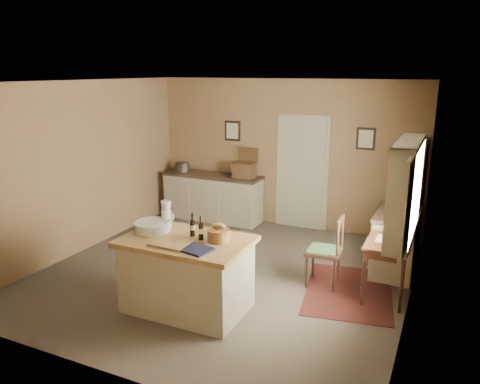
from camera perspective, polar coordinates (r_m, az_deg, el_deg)
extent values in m
plane|color=#60574A|center=(6.84, -1.96, -9.94)|extent=(5.00, 5.00, 0.00)
cube|color=olive|center=(8.65, 5.45, 4.64)|extent=(5.00, 0.10, 2.70)
cube|color=olive|center=(4.41, -16.96, -5.87)|extent=(5.00, 0.10, 2.70)
cube|color=olive|center=(7.83, -18.65, 2.86)|extent=(0.10, 5.00, 2.70)
cube|color=olive|center=(5.75, 20.77, -1.41)|extent=(0.10, 5.00, 2.70)
plane|color=silver|center=(6.22, -2.18, 13.30)|extent=(5.00, 5.00, 0.00)
cube|color=#ABAB8E|center=(8.57, 7.54, 2.48)|extent=(0.97, 0.06, 2.11)
cube|color=black|center=(8.98, -0.92, 7.46)|extent=(0.32, 0.02, 0.38)
cube|color=beige|center=(8.97, -0.95, 7.45)|extent=(0.24, 0.01, 0.30)
cube|color=black|center=(8.22, 15.09, 6.28)|extent=(0.32, 0.02, 0.38)
cube|color=beige|center=(8.20, 15.08, 6.27)|extent=(0.24, 0.01, 0.30)
cube|color=beige|center=(5.66, 19.04, -5.00)|extent=(0.25, 1.32, 0.06)
cube|color=beige|center=(5.42, 19.97, 5.64)|extent=(0.25, 1.32, 0.06)
cube|color=white|center=(5.51, 20.73, 0.07)|extent=(0.01, 1.20, 1.00)
cube|color=beige|center=(4.72, 19.50, -2.17)|extent=(0.04, 0.35, 1.00)
cube|color=beige|center=(6.31, 21.03, 1.81)|extent=(0.04, 0.35, 1.00)
cube|color=beige|center=(5.78, -6.47, -10.21)|extent=(1.41, 0.88, 0.85)
cube|color=#AE844E|center=(5.61, -6.60, -5.99)|extent=(1.52, 0.99, 0.06)
cylinder|color=white|center=(5.91, -10.63, -4.18)|extent=(0.44, 0.44, 0.11)
cube|color=#AE844E|center=(5.43, -8.45, -6.25)|extent=(0.44, 0.31, 0.03)
cube|color=black|center=(5.24, -5.45, -6.96)|extent=(0.40, 0.35, 0.02)
cylinder|color=#966136|center=(5.48, -2.60, -5.29)|extent=(0.26, 0.26, 0.14)
cylinder|color=black|center=(5.63, -5.82, -3.97)|extent=(0.06, 0.06, 0.29)
cylinder|color=black|center=(5.51, -4.81, -4.39)|extent=(0.06, 0.06, 0.29)
cube|color=beige|center=(9.12, -3.35, -0.75)|extent=(1.92, 0.53, 0.85)
cube|color=#332319|center=(9.01, -3.39, 2.01)|extent=(1.96, 0.56, 0.05)
cube|color=#4B321C|center=(8.69, 0.51, 2.67)|extent=(0.38, 0.29, 0.28)
cylinder|color=#59544F|center=(9.32, -7.05, 3.07)|extent=(0.33, 0.33, 0.18)
cube|color=#431816|center=(6.50, 13.10, -11.70)|extent=(1.35, 1.76, 0.01)
cube|color=#341C11|center=(6.24, 17.74, -5.71)|extent=(0.54, 0.88, 0.03)
cube|color=#341C11|center=(6.26, 17.69, -6.31)|extent=(0.48, 0.82, 0.10)
cube|color=silver|center=(6.24, 17.30, -5.50)|extent=(0.22, 0.30, 0.01)
cylinder|color=black|center=(6.45, 18.94, -4.77)|extent=(0.05, 0.05, 0.05)
cylinder|color=#341C11|center=(6.05, 14.77, -10.15)|extent=(0.04, 0.04, 0.72)
cylinder|color=#341C11|center=(6.00, 19.13, -10.70)|extent=(0.04, 0.04, 0.72)
cylinder|color=#341C11|center=(6.77, 16.01, -7.48)|extent=(0.04, 0.04, 0.72)
cylinder|color=#341C11|center=(6.73, 19.88, -7.95)|extent=(0.04, 0.04, 0.72)
cube|color=beige|center=(7.12, 18.42, -6.02)|extent=(0.55, 1.01, 0.85)
cube|color=#332319|center=(6.98, 18.71, -2.56)|extent=(0.58, 1.05, 0.05)
cylinder|color=silver|center=(6.82, 18.37, -2.31)|extent=(0.24, 0.24, 0.09)
cube|color=black|center=(7.36, 19.97, -1.47)|extent=(0.31, 0.04, 1.82)
cube|color=black|center=(8.12, 20.49, -0.07)|extent=(0.31, 0.04, 1.82)
cube|color=black|center=(7.73, 21.31, -0.85)|extent=(0.02, 0.82, 1.82)
cube|color=black|center=(8.00, 19.69, -6.73)|extent=(0.31, 0.78, 0.03)
cube|color=black|center=(7.85, 19.98, -3.62)|extent=(0.31, 0.78, 0.03)
cube|color=black|center=(7.73, 20.27, -0.41)|extent=(0.31, 0.78, 0.03)
cube|color=black|center=(7.65, 20.51, 2.23)|extent=(0.31, 0.78, 0.03)
cube|color=black|center=(7.58, 20.76, 4.92)|extent=(0.31, 0.78, 0.03)
cylinder|color=white|center=(7.72, 20.31, 0.02)|extent=(0.12, 0.12, 0.11)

